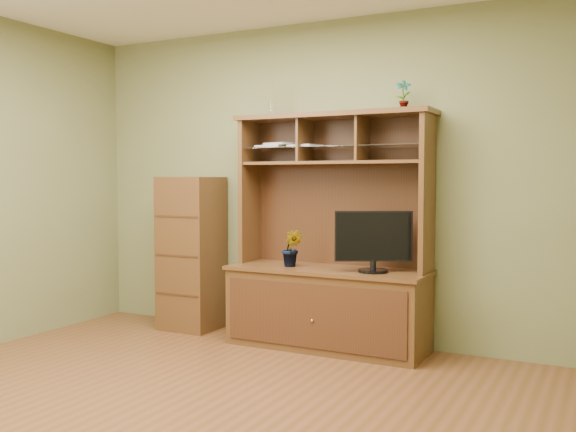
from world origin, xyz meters
The scene contains 8 objects.
room centered at (0.00, 0.00, 1.35)m, with size 4.54×4.04×2.74m.
media_hutch centered at (0.22, 1.73, 0.52)m, with size 1.66×0.61×1.90m.
monitor centered at (0.63, 1.65, 0.90)m, with size 0.55×0.33×0.47m.
orchid_plant centered at (-0.08, 1.65, 0.80)m, with size 0.17×0.14×0.30m, color #265D20.
top_plant centered at (0.80, 1.80, 2.02)m, with size 0.12×0.08×0.23m, color #366D26.
reed_diffuser centered at (-0.35, 1.81, 2.02)m, with size 0.06×0.06×0.32m.
magazines centered at (-0.22, 1.81, 1.65)m, with size 0.58×0.24×0.04m.
side_cabinet centered at (-1.16, 1.76, 0.69)m, with size 0.49×0.45×1.39m.
Camera 1 is at (2.28, -3.01, 1.37)m, focal length 40.00 mm.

